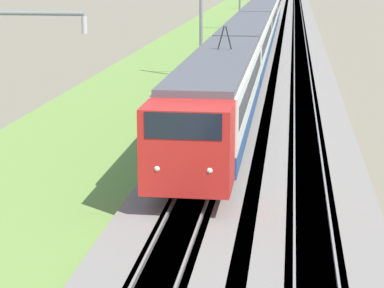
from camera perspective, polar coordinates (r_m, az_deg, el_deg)
The scene contains 7 objects.
ballast_main at distance 55.35m, azimuth 4.30°, elevation 5.63°, with size 240.00×4.40×0.30m.
ballast_adjacent at distance 55.27m, azimuth 8.35°, elevation 5.51°, with size 240.00×4.40×0.30m.
track_main at distance 55.35m, azimuth 4.30°, elevation 5.64°, with size 240.00×1.57×0.45m.
track_adjacent at distance 55.26m, azimuth 8.35°, elevation 5.52°, with size 240.00×1.57×0.45m.
grass_verge at distance 56.04m, azimuth -1.98°, elevation 5.67°, with size 240.00×9.01×0.12m.
passenger_train at distance 62.56m, azimuth 4.75°, elevation 8.59°, with size 81.27×2.92×5.03m.
catenary_mast_mid at distance 50.82m, azimuth 0.77°, elevation 9.29°, with size 0.22×2.56×7.70m.
Camera 1 is at (-4.70, -3.11, 8.01)m, focal length 70.00 mm.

